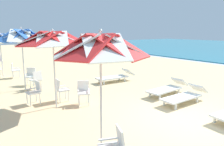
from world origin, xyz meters
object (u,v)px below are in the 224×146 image
beach_umbrella_1 (53,39)px  beach_umbrella_3 (0,39)px  plastic_chair_0 (114,146)px  plastic_chair_7 (15,69)px  sun_lounger_2 (168,88)px  sun_lounger_3 (115,76)px  plastic_chair_1 (35,91)px  beach_umbrella_2 (21,36)px  plastic_chair_5 (36,79)px  beach_umbrella_0 (101,47)px  plastic_chair_3 (83,91)px  plastic_chair_4 (31,75)px  sun_lounger_1 (185,96)px  plastic_chair_2 (61,89)px

beach_umbrella_1 → beach_umbrella_3: 6.57m
plastic_chair_0 → plastic_chair_7: (-10.08, 0.48, 0.00)m
beach_umbrella_3 → sun_lounger_2: (7.91, 4.94, -1.95)m
beach_umbrella_3 → sun_lounger_3: beach_umbrella_3 is taller
plastic_chair_1 → beach_umbrella_2: (-2.27, 0.25, 1.93)m
plastic_chair_0 → plastic_chair_5: 6.87m
beach_umbrella_0 → plastic_chair_3: beach_umbrella_0 is taller
plastic_chair_0 → sun_lounger_2: (-2.70, 4.88, -0.22)m
plastic_chair_7 → sun_lounger_2: 8.60m
plastic_chair_1 → plastic_chair_5: 2.08m
plastic_chair_3 → plastic_chair_4: size_ratio=1.00×
beach_umbrella_0 → plastic_chair_4: beach_umbrella_0 is taller
plastic_chair_0 → beach_umbrella_2: 7.39m
plastic_chair_7 → sun_lounger_1: plastic_chair_7 is taller
plastic_chair_0 → plastic_chair_2: bearing=169.0°
beach_umbrella_1 → plastic_chair_4: beach_umbrella_1 is taller
beach_umbrella_0 → beach_umbrella_2: 6.38m
sun_lounger_1 → plastic_chair_1: bearing=-125.6°
beach_umbrella_1 → beach_umbrella_2: beach_umbrella_2 is taller
plastic_chair_4 → sun_lounger_1: bearing=31.6°
plastic_chair_2 → beach_umbrella_1: bearing=-38.6°
sun_lounger_1 → plastic_chair_3: bearing=-125.0°
plastic_chair_2 → plastic_chair_4: 3.26m
plastic_chair_0 → plastic_chair_5: same height
beach_umbrella_0 → plastic_chair_4: size_ratio=3.15×
beach_umbrella_1 → sun_lounger_2: (1.37, 4.40, -2.12)m
plastic_chair_1 → beach_umbrella_2: bearing=173.8°
beach_umbrella_0 → plastic_chair_3: 3.77m
plastic_chair_3 → beach_umbrella_2: 4.04m
plastic_chair_4 → beach_umbrella_3: bearing=-164.5°
beach_umbrella_0 → plastic_chair_1: bearing=-177.1°
plastic_chair_0 → sun_lounger_3: (-5.91, 4.53, -0.22)m
beach_umbrella_2 → sun_lounger_2: 6.76m
plastic_chair_2 → plastic_chair_3: 0.97m
beach_umbrella_1 → plastic_chair_5: beach_umbrella_1 is taller
plastic_chair_0 → plastic_chair_2: same height
beach_umbrella_1 → beach_umbrella_0: bearing=-4.7°
plastic_chair_1 → sun_lounger_2: plastic_chair_1 is taller
plastic_chair_0 → beach_umbrella_2: (-7.13, 0.24, 1.93)m
plastic_chair_3 → beach_umbrella_3: beach_umbrella_3 is taller
beach_umbrella_1 → sun_lounger_1: beach_umbrella_1 is taller
plastic_chair_4 → sun_lounger_2: bearing=39.1°
plastic_chair_0 → plastic_chair_7: size_ratio=1.00×
plastic_chair_0 → plastic_chair_3: 4.05m
plastic_chair_0 → plastic_chair_4: (-7.84, 0.71, 0.00)m
plastic_chair_2 → plastic_chair_7: same height
plastic_chair_7 → beach_umbrella_2: bearing=-4.5°
plastic_chair_5 → plastic_chair_7: bearing=-176.6°
beach_umbrella_1 → plastic_chair_5: (-2.77, 0.19, -1.91)m
beach_umbrella_1 → beach_umbrella_2: (-3.06, -0.24, 0.03)m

